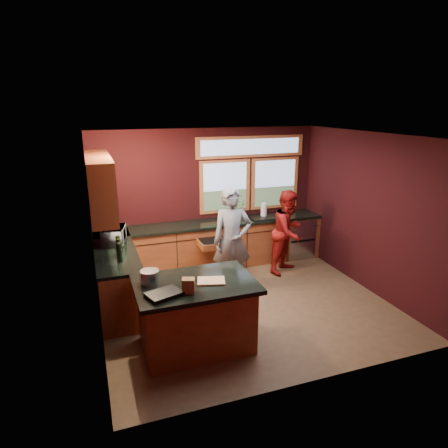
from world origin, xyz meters
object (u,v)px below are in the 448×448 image
person_grey (232,241)px  stock_pot (150,277)px  island (196,315)px  cutting_board (211,281)px  person_red (288,232)px

person_grey → stock_pot: size_ratio=7.60×
person_grey → island: bearing=-116.9°
cutting_board → stock_pot: (-0.75, 0.20, 0.08)m
person_grey → stock_pot: bearing=-131.9°
cutting_board → stock_pot: bearing=165.1°
person_red → cutting_board: 2.89m
person_grey → cutting_board: (-0.85, -1.49, 0.04)m
island → person_red: 3.03m
island → person_red: (2.35, 1.87, 0.32)m
person_red → stock_pot: 3.39m
island → cutting_board: 0.52m
cutting_board → stock_pot: 0.78m
island → person_red: person_red is taller
island → cutting_board: cutting_board is taller
person_grey → person_red: 1.38m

